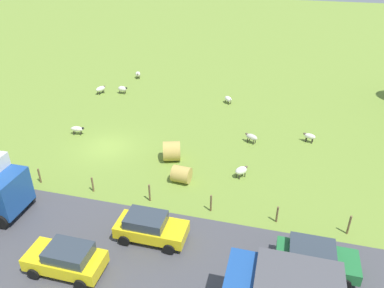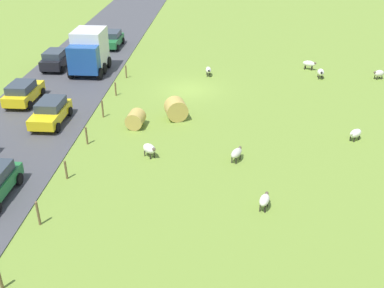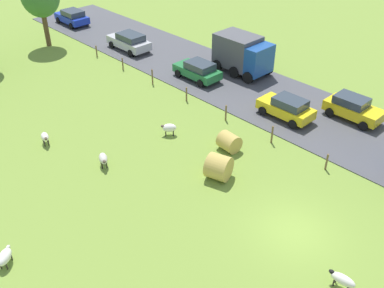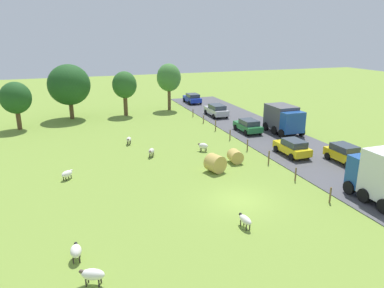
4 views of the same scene
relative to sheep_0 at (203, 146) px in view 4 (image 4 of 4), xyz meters
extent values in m
plane|color=olive|center=(-1.47, -10.99, -0.55)|extent=(160.00, 160.00, 0.00)
cube|color=#47474C|center=(9.02, -10.99, -0.52)|extent=(8.00, 80.00, 0.06)
ellipsoid|color=white|center=(0.01, -0.01, 0.00)|extent=(1.06, 1.03, 0.56)
ellipsoid|color=brown|center=(-0.32, 0.28, 0.13)|extent=(0.31, 0.31, 0.20)
cylinder|color=#2D2823|center=(-0.28, 0.05, -0.38)|extent=(0.07, 0.07, 0.35)
cylinder|color=#2D2823|center=(-0.08, 0.27, -0.38)|extent=(0.07, 0.07, 0.35)
cylinder|color=#2D2823|center=(0.10, -0.29, -0.38)|extent=(0.07, 0.07, 0.35)
cylinder|color=#2D2823|center=(0.30, -0.06, -0.38)|extent=(0.07, 0.07, 0.35)
ellipsoid|color=white|center=(-11.77, -16.67, 0.01)|extent=(1.22, 0.93, 0.52)
ellipsoid|color=brown|center=(-12.25, -16.46, 0.13)|extent=(0.31, 0.27, 0.20)
cylinder|color=#2D2823|center=(-12.11, -16.68, -0.37)|extent=(0.07, 0.07, 0.37)
cylinder|color=#2D2823|center=(-11.99, -16.42, -0.37)|extent=(0.07, 0.07, 0.37)
cylinder|color=#2D2823|center=(-11.55, -16.93, -0.37)|extent=(0.07, 0.07, 0.37)
cylinder|color=#2D2823|center=(-11.43, -16.67, -0.37)|extent=(0.07, 0.07, 0.37)
ellipsoid|color=beige|center=(-5.12, 0.13, -0.01)|extent=(0.89, 1.14, 0.49)
ellipsoid|color=brown|center=(-5.33, -0.31, 0.10)|extent=(0.28, 0.31, 0.20)
cylinder|color=#2D2823|center=(-5.12, -0.18, -0.37)|extent=(0.07, 0.07, 0.36)
cylinder|color=#2D2823|center=(-5.36, -0.07, -0.37)|extent=(0.07, 0.07, 0.36)
cylinder|color=#2D2823|center=(-4.88, 0.32, -0.37)|extent=(0.07, 0.07, 0.36)
cylinder|color=#2D2823|center=(-5.12, 0.44, -0.37)|extent=(0.07, 0.07, 0.36)
ellipsoid|color=silver|center=(-2.85, -14.39, -0.02)|extent=(0.56, 1.15, 0.44)
ellipsoid|color=black|center=(-2.91, -13.87, 0.08)|extent=(0.21, 0.28, 0.20)
cylinder|color=#2D2823|center=(-3.01, -14.10, -0.37)|extent=(0.07, 0.07, 0.36)
cylinder|color=#2D2823|center=(-2.76, -14.08, -0.37)|extent=(0.07, 0.07, 0.36)
cylinder|color=#2D2823|center=(-2.94, -14.71, -0.37)|extent=(0.07, 0.07, 0.36)
cylinder|color=#2D2823|center=(-2.70, -14.68, -0.37)|extent=(0.07, 0.07, 0.36)
ellipsoid|color=white|center=(-12.67, -3.11, -0.07)|extent=(1.07, 1.05, 0.51)
ellipsoid|color=silver|center=(-12.33, -2.79, 0.05)|extent=(0.31, 0.31, 0.20)
cylinder|color=#2D2823|center=(-12.57, -2.83, -0.41)|extent=(0.07, 0.07, 0.29)
cylinder|color=#2D2823|center=(-12.38, -3.03, -0.41)|extent=(0.07, 0.07, 0.29)
cylinder|color=#2D2823|center=(-12.97, -3.20, -0.41)|extent=(0.07, 0.07, 0.29)
cylinder|color=#2D2823|center=(-12.77, -3.40, -0.41)|extent=(0.07, 0.07, 0.29)
ellipsoid|color=silver|center=(-12.43, -14.46, 0.00)|extent=(0.60, 0.99, 0.56)
ellipsoid|color=black|center=(-12.41, -14.00, 0.12)|extent=(0.19, 0.27, 0.20)
cylinder|color=#2D2823|center=(-12.57, -14.19, -0.38)|extent=(0.07, 0.07, 0.34)
cylinder|color=#2D2823|center=(-12.26, -14.20, -0.38)|extent=(0.07, 0.07, 0.34)
cylinder|color=#2D2823|center=(-12.59, -14.72, -0.38)|extent=(0.07, 0.07, 0.34)
cylinder|color=#2D2823|center=(-12.29, -14.73, -0.38)|extent=(0.07, 0.07, 0.34)
ellipsoid|color=silver|center=(-6.44, 4.71, 0.00)|extent=(0.72, 1.01, 0.46)
ellipsoid|color=brown|center=(-6.57, 4.30, 0.10)|extent=(0.25, 0.30, 0.20)
cylinder|color=#2D2823|center=(-6.40, 4.44, -0.36)|extent=(0.07, 0.07, 0.37)
cylinder|color=#2D2823|center=(-6.64, 4.51, -0.36)|extent=(0.07, 0.07, 0.37)
cylinder|color=#2D2823|center=(-6.24, 4.91, -0.36)|extent=(0.07, 0.07, 0.37)
cylinder|color=#2D2823|center=(-6.48, 4.99, -0.36)|extent=(0.07, 0.07, 0.37)
cylinder|color=tan|center=(1.55, -3.91, 0.03)|extent=(1.26, 1.33, 1.16)
cylinder|color=tan|center=(-1.01, -5.41, 0.19)|extent=(1.80, 1.67, 1.48)
cylinder|color=brown|center=(-11.62, 19.03, 0.73)|extent=(0.55, 0.55, 2.56)
ellipsoid|color=#1E4C1E|center=(-11.62, 19.03, 4.01)|extent=(5.48, 5.48, 5.32)
cylinder|color=brown|center=(-17.73, 15.16, 0.66)|extent=(0.54, 0.54, 2.42)
ellipsoid|color=#1E4C1E|center=(-17.73, 15.16, 3.26)|extent=(3.55, 3.55, 3.73)
cylinder|color=brown|center=(-4.42, 18.75, 0.89)|extent=(0.56, 0.56, 2.89)
ellipsoid|color=#285B23|center=(-4.42, 18.75, 3.71)|extent=(3.32, 3.32, 3.67)
cylinder|color=brown|center=(2.36, 20.35, 1.10)|extent=(0.46, 0.46, 3.30)
ellipsoid|color=#3D7533|center=(2.36, 20.35, 4.27)|extent=(3.54, 3.54, 4.04)
cylinder|color=brown|center=(4.14, -13.29, 0.01)|extent=(0.12, 0.12, 1.12)
cylinder|color=brown|center=(4.14, -9.29, 0.00)|extent=(0.12, 0.12, 1.09)
cylinder|color=brown|center=(4.14, -5.28, 0.07)|extent=(0.12, 0.12, 1.24)
cylinder|color=brown|center=(4.14, -1.28, 0.04)|extent=(0.12, 0.12, 1.17)
cylinder|color=brown|center=(4.14, 2.72, 0.01)|extent=(0.12, 0.12, 1.11)
cylinder|color=brown|center=(4.14, 6.72, 0.09)|extent=(0.12, 0.12, 1.29)
cylinder|color=brown|center=(4.14, 10.73, -0.02)|extent=(0.12, 0.12, 1.06)
cylinder|color=brown|center=(4.14, 14.73, -0.02)|extent=(0.12, 0.12, 1.06)
cube|color=#1E4C99|center=(7.51, -12.70, 1.14)|extent=(2.52, 1.20, 2.30)
cylinder|color=black|center=(6.26, -12.70, -0.01)|extent=(0.30, 0.96, 0.96)
cylinder|color=black|center=(8.77, -12.70, -0.01)|extent=(0.30, 0.96, 0.96)
cylinder|color=black|center=(6.26, -14.07, -0.01)|extent=(0.30, 0.96, 0.96)
cylinder|color=black|center=(6.26, -15.78, -0.01)|extent=(0.30, 0.96, 0.96)
cube|color=#1E4C99|center=(11.01, 1.40, 1.14)|extent=(2.55, 1.20, 2.30)
cube|color=#4C4C51|center=(11.01, 3.75, 1.31)|extent=(2.55, 3.52, 2.63)
cylinder|color=black|center=(12.28, 1.40, -0.01)|extent=(0.30, 0.96, 0.96)
cylinder|color=black|center=(9.73, 1.40, -0.01)|extent=(0.30, 0.96, 0.96)
cylinder|color=black|center=(12.28, 2.88, -0.01)|extent=(0.30, 0.96, 0.96)
cylinder|color=black|center=(9.73, 2.88, -0.01)|extent=(0.30, 0.96, 0.96)
cylinder|color=black|center=(12.28, 4.81, -0.01)|extent=(0.30, 0.96, 0.96)
cylinder|color=black|center=(9.73, 4.81, -0.01)|extent=(0.30, 0.96, 0.96)
cube|color=yellow|center=(10.63, -7.38, 0.19)|extent=(1.76, 3.96, 0.71)
cube|color=#333D47|center=(10.63, -7.09, 0.82)|extent=(1.55, 2.18, 0.56)
cylinder|color=black|center=(11.52, -8.67, -0.17)|extent=(0.22, 0.64, 0.64)
cylinder|color=black|center=(9.75, -8.67, -0.17)|extent=(0.22, 0.64, 0.64)
cylinder|color=black|center=(11.52, -6.10, -0.17)|extent=(0.22, 0.64, 0.64)
cylinder|color=black|center=(9.75, -6.10, -0.17)|extent=(0.22, 0.64, 0.64)
cube|color=#B7B7BC|center=(7.25, 13.94, 0.20)|extent=(1.92, 4.57, 0.74)
cube|color=#333D47|center=(7.25, 13.60, 0.85)|extent=(1.69, 2.51, 0.56)
cylinder|color=black|center=(6.29, 15.42, -0.17)|extent=(0.22, 0.64, 0.64)
cylinder|color=black|center=(8.22, 15.42, -0.17)|extent=(0.22, 0.64, 0.64)
cylinder|color=black|center=(6.29, 12.45, -0.17)|extent=(0.22, 0.64, 0.64)
cylinder|color=black|center=(8.22, 12.45, -0.17)|extent=(0.22, 0.64, 0.64)
cube|color=#237238|center=(7.37, 4.86, 0.15)|extent=(1.84, 4.05, 0.64)
cube|color=#333D47|center=(7.37, 4.56, 0.75)|extent=(1.62, 2.23, 0.56)
cylinder|color=black|center=(6.45, 6.18, -0.17)|extent=(0.22, 0.64, 0.64)
cylinder|color=black|center=(8.29, 6.18, -0.17)|extent=(0.22, 0.64, 0.64)
cylinder|color=black|center=(6.45, 3.54, -0.17)|extent=(0.22, 0.64, 0.64)
cylinder|color=black|center=(8.29, 3.54, -0.17)|extent=(0.22, 0.64, 0.64)
cube|color=#1933B2|center=(7.33, 24.21, 0.17)|extent=(1.91, 4.17, 0.67)
cube|color=#333D47|center=(7.33, 23.89, 0.78)|extent=(1.68, 2.29, 0.56)
cylinder|color=black|center=(6.38, 25.56, -0.17)|extent=(0.22, 0.64, 0.64)
cylinder|color=black|center=(8.29, 25.56, -0.17)|extent=(0.22, 0.64, 0.64)
cylinder|color=black|center=(6.38, 22.85, -0.17)|extent=(0.22, 0.64, 0.64)
cylinder|color=black|center=(8.29, 22.85, -0.17)|extent=(0.22, 0.64, 0.64)
cube|color=yellow|center=(7.38, -3.97, 0.17)|extent=(1.75, 3.95, 0.68)
cube|color=#333D47|center=(7.38, -4.26, 0.79)|extent=(1.54, 2.18, 0.56)
cylinder|color=black|center=(6.50, -2.68, -0.17)|extent=(0.22, 0.64, 0.64)
cylinder|color=black|center=(8.25, -2.68, -0.17)|extent=(0.22, 0.64, 0.64)
cylinder|color=black|center=(6.50, -5.25, -0.17)|extent=(0.22, 0.64, 0.64)
cylinder|color=black|center=(8.25, -5.25, -0.17)|extent=(0.22, 0.64, 0.64)
camera|label=1|loc=(22.12, 2.20, 14.62)|focal=35.19mm
camera|label=2|loc=(-4.29, 23.11, 12.92)|focal=42.40mm
camera|label=3|loc=(-16.07, -18.84, 15.15)|focal=41.14mm
camera|label=4|loc=(-12.14, -31.40, 10.53)|focal=33.94mm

